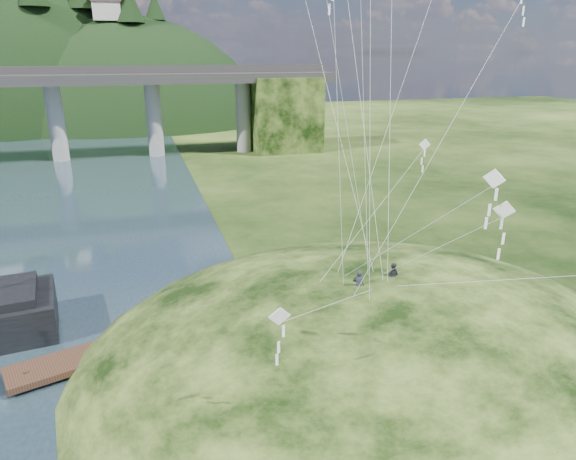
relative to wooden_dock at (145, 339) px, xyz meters
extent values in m
plane|color=black|center=(4.84, -6.93, -0.48)|extent=(320.00, 320.00, 0.00)
ellipsoid|color=black|center=(12.84, -4.93, -1.98)|extent=(36.00, 32.00, 13.00)
cylinder|color=gray|center=(-11.66, 63.07, 6.02)|extent=(2.60, 2.60, 13.00)
cylinder|color=gray|center=(3.84, 63.07, 6.02)|extent=(2.60, 2.60, 13.00)
cylinder|color=gray|center=(19.34, 63.07, 6.02)|extent=(2.60, 2.60, 13.00)
cube|color=black|center=(26.84, 63.07, 6.02)|extent=(12.00, 11.00, 13.00)
ellipsoid|color=black|center=(-0.16, 111.07, -10.48)|extent=(76.00, 56.00, 72.00)
cone|color=black|center=(1.72, 102.10, 27.39)|extent=(6.56, 6.56, 8.63)
cone|color=black|center=(7.61, 107.70, 27.20)|extent=(4.88, 4.88, 6.42)
cube|color=beige|center=(-3.16, 103.07, 25.40)|extent=(6.00, 5.00, 4.00)
cube|color=#311C14|center=(0.00, 0.00, 0.01)|extent=(15.43, 7.04, 0.39)
cylinder|color=#311C14|center=(-6.29, -2.03, -0.26)|extent=(0.33, 0.33, 1.10)
cylinder|color=#311C14|center=(-3.15, -1.01, -0.26)|extent=(0.33, 0.33, 1.10)
cylinder|color=#311C14|center=(0.00, 0.00, -0.26)|extent=(0.33, 0.33, 1.10)
cylinder|color=#311C14|center=(3.15, 1.01, -0.26)|extent=(0.33, 0.33, 1.10)
cylinder|color=#311C14|center=(6.29, 2.03, -0.26)|extent=(0.33, 0.33, 1.10)
imported|color=#22262E|center=(11.58, -5.30, 5.38)|extent=(0.76, 0.67, 1.76)
imported|color=#22262E|center=(14.00, -4.63, 5.25)|extent=(0.92, 0.90, 1.50)
cube|color=white|center=(14.23, -12.70, 10.73)|extent=(0.75, 0.46, 0.82)
cube|color=white|center=(14.23, -12.70, 10.13)|extent=(0.11, 0.04, 0.49)
cube|color=white|center=(14.23, -12.70, 9.53)|extent=(0.11, 0.04, 0.49)
cube|color=white|center=(14.23, -12.70, 8.93)|extent=(0.11, 0.04, 0.49)
cube|color=white|center=(5.16, -12.29, 7.22)|extent=(0.87, 0.26, 0.85)
cube|color=white|center=(5.16, -12.29, 6.61)|extent=(0.11, 0.05, 0.50)
cube|color=white|center=(5.16, -12.29, 5.99)|extent=(0.11, 0.05, 0.50)
cube|color=white|center=(5.16, -12.29, 5.38)|extent=(0.11, 0.05, 0.50)
cube|color=white|center=(13.58, -12.67, 12.02)|extent=(0.55, 0.70, 0.82)
cube|color=white|center=(13.58, -12.67, 11.42)|extent=(0.10, 0.08, 0.49)
cube|color=white|center=(13.58, -12.67, 10.82)|extent=(0.10, 0.08, 0.49)
cube|color=white|center=(13.58, -12.67, 10.22)|extent=(0.10, 0.08, 0.49)
cube|color=white|center=(19.99, 2.95, 10.49)|extent=(0.83, 0.22, 0.83)
cube|color=white|center=(19.99, 2.95, 9.90)|extent=(0.11, 0.03, 0.49)
cube|color=white|center=(19.99, 2.95, 9.30)|extent=(0.11, 0.03, 0.49)
cube|color=white|center=(19.99, 2.95, 8.71)|extent=(0.11, 0.03, 0.49)
cube|color=white|center=(8.49, -8.25, 18.17)|extent=(0.09, 0.04, 0.41)
cube|color=white|center=(19.28, -6.05, 18.51)|extent=(0.10, 0.03, 0.43)
cube|color=white|center=(19.28, -6.05, 17.99)|extent=(0.10, 0.03, 0.43)
camera|label=1|loc=(0.64, -28.77, 16.56)|focal=32.00mm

